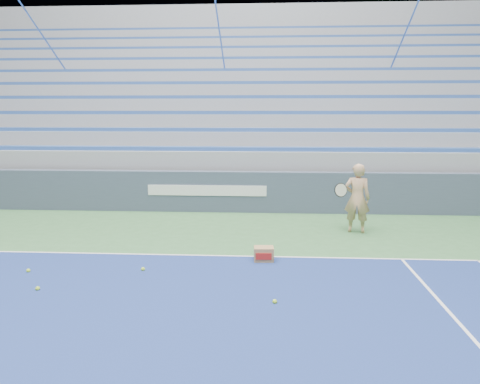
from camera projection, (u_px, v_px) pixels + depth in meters
The scene contains 8 objects.
sponsor_barrier at pixel (208, 191), 12.69m from camera, with size 30.00×0.32×1.10m.
bleachers at pixel (226, 120), 18.01m from camera, with size 31.00×9.15×7.30m.
tennis_player at pixel (357, 198), 10.44m from camera, with size 0.92×0.86×1.56m.
ball_box at pixel (264, 254), 8.50m from camera, with size 0.37×0.30×0.27m.
tennis_ball_0 at pixel (28, 271), 7.92m from camera, with size 0.07×0.07×0.07m, color #BAED30.
tennis_ball_1 at pixel (275, 302), 6.63m from camera, with size 0.07×0.07×0.07m, color #BAED30.
tennis_ball_2 at pixel (38, 289), 7.12m from camera, with size 0.07×0.07×0.07m, color #BAED30.
tennis_ball_3 at pixel (143, 269), 8.00m from camera, with size 0.07×0.07×0.07m, color #BAED30.
Camera 1 is at (1.65, 3.45, 2.70)m, focal length 35.00 mm.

